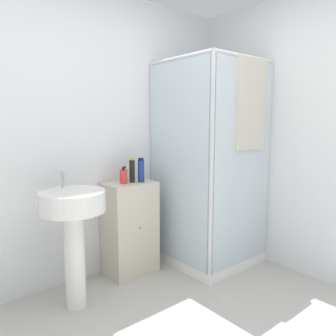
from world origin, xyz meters
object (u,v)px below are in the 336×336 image
Objects in this scene: soap_dispenser at (124,176)px; shampoo_bottle_blue at (141,170)px; shampoo_bottle_tall_black at (132,170)px; sink at (73,221)px.

shampoo_bottle_blue reaches higher than soap_dispenser.
shampoo_bottle_tall_black reaches higher than soap_dispenser.
shampoo_bottle_tall_black is 0.08m from shampoo_bottle_blue.
sink is 0.74m from shampoo_bottle_tall_black.
shampoo_bottle_tall_black is (0.09, 0.00, 0.05)m from soap_dispenser.
shampoo_bottle_tall_black is (0.65, 0.20, 0.29)m from sink.
shampoo_bottle_blue reaches higher than sink.
soap_dispenser is at bearing 19.52° from sink.
sink is at bearing -162.87° from shampoo_bottle_tall_black.
soap_dispenser is at bearing 168.95° from shampoo_bottle_blue.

